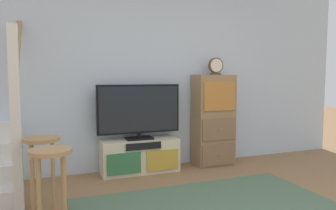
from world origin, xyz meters
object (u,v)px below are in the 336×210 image
object	(u,v)px
television	(139,110)
bar_stool_far	(42,157)
media_console	(140,156)
side_cabinet	(213,120)
desk_clock	(216,66)
bar_stool_near	(51,172)

from	to	relation	value
television	bar_stool_far	bearing A→B (deg)	-143.72
television	bar_stool_far	size ratio (longest dim) A/B	1.58
media_console	side_cabinet	bearing A→B (deg)	0.52
media_console	desk_clock	size ratio (longest dim) A/B	4.21
media_console	television	distance (m)	0.62
television	side_cabinet	size ratio (longest dim) A/B	0.86
side_cabinet	bar_stool_far	xyz separation A→B (m)	(-2.36, -0.89, -0.13)
desk_clock	bar_stool_far	bearing A→B (deg)	-159.90
media_console	bar_stool_near	world-z (taller)	bar_stool_near
television	bar_stool_near	distance (m)	1.91
television	bar_stool_far	xyz separation A→B (m)	(-1.23, -0.90, -0.31)
bar_stool_near	media_console	bearing A→B (deg)	51.68
television	bar_stool_near	size ratio (longest dim) A/B	1.57
television	bar_stool_far	distance (m)	1.55
side_cabinet	desk_clock	distance (m)	0.79
media_console	bar_stool_far	distance (m)	1.54
media_console	side_cabinet	world-z (taller)	side_cabinet
side_cabinet	bar_stool_far	bearing A→B (deg)	-159.41
television	bar_stool_near	bearing A→B (deg)	-127.87
media_console	side_cabinet	size ratio (longest dim) A/B	0.79
television	desk_clock	size ratio (longest dim) A/B	4.58
bar_stool_far	desk_clock	bearing A→B (deg)	20.10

